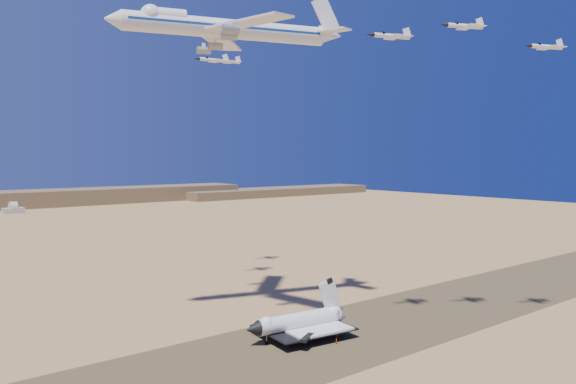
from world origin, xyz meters
TOP-DOWN VIEW (x-y plane):
  - ground at (0.00, 0.00)m, footprint 1200.00×1200.00m
  - runway at (0.00, 0.00)m, footprint 600.00×50.00m
  - ridgeline at (65.32, 527.31)m, footprint 960.00×90.00m
  - shuttle at (17.32, 6.81)m, footprint 36.03×24.65m
  - carrier_747 at (8.18, 36.87)m, footprint 81.46×60.66m
  - crew_a at (22.21, -5.17)m, footprint 0.60×0.70m
  - crew_b at (26.08, 1.18)m, footprint 0.80×1.03m
  - crew_c at (25.35, -2.14)m, footprint 1.16×0.91m
  - chase_jet_a at (42.04, -8.04)m, footprint 15.10×8.91m
  - chase_jet_b at (60.78, -21.54)m, footprint 14.78×8.97m
  - chase_jet_c at (81.76, -37.18)m, footprint 14.14×8.39m
  - chase_jet_e at (31.37, 80.22)m, footprint 15.90×8.84m
  - chase_jet_f at (51.99, 101.50)m, footprint 15.31×8.69m

SIDE VIEW (x-z plane):
  - ground at x=0.00m, z-range 0.00..0.00m
  - runway at x=0.00m, z-range 0.00..0.06m
  - crew_a at x=22.21m, z-range 0.06..1.70m
  - crew_c at x=25.35m, z-range 0.06..1.83m
  - crew_b at x=26.08m, z-range 0.06..1.93m
  - shuttle at x=17.32m, z-range -4.09..13.61m
  - ridgeline at x=65.32m, z-range -1.37..16.63m
  - chase_jet_c at x=81.76m, z-range 89.58..93.23m
  - chase_jet_a at x=42.04m, z-range 92.34..96.21m
  - chase_jet_e at x=31.37m, z-range 95.37..99.35m
  - chase_jet_b at x=60.78m, z-range 95.68..99.52m
  - carrier_747 at x=8.18m, z-range 89.52..109.93m
  - chase_jet_f at x=51.99m, z-range 99.75..103.60m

